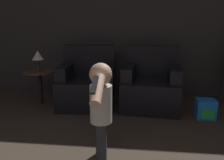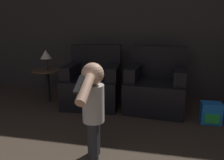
% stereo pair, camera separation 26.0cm
% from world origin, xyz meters
% --- Properties ---
extents(wall_back, '(8.40, 0.05, 2.60)m').
position_xyz_m(wall_back, '(0.00, 4.50, 1.30)').
color(wall_back, '#33302D').
rests_on(wall_back, ground_plane).
extents(armchair_left, '(0.88, 0.86, 0.92)m').
position_xyz_m(armchair_left, '(-0.13, 3.80, 0.33)').
color(armchair_left, black).
rests_on(armchair_left, ground_plane).
extents(armchair_right, '(0.90, 0.88, 0.92)m').
position_xyz_m(armchair_right, '(0.86, 3.80, 0.33)').
color(armchair_right, black).
rests_on(armchair_right, ground_plane).
extents(person_toddler, '(0.20, 0.61, 0.90)m').
position_xyz_m(person_toddler, '(0.32, 2.35, 0.53)').
color(person_toddler, '#28282D').
rests_on(person_toddler, ground_plane).
extents(toy_backpack, '(0.24, 0.21, 0.27)m').
position_xyz_m(toy_backpack, '(1.56, 3.40, 0.13)').
color(toy_backpack, blue).
rests_on(toy_backpack, ground_plane).
extents(side_table, '(0.49, 0.49, 0.53)m').
position_xyz_m(side_table, '(-0.89, 3.75, 0.45)').
color(side_table, black).
rests_on(side_table, ground_plane).
extents(lamp, '(0.18, 0.18, 0.32)m').
position_xyz_m(lamp, '(-0.89, 3.75, 0.77)').
color(lamp, '#262626').
rests_on(lamp, side_table).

